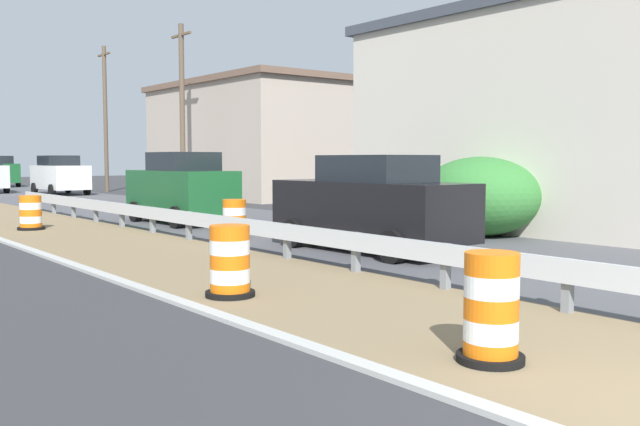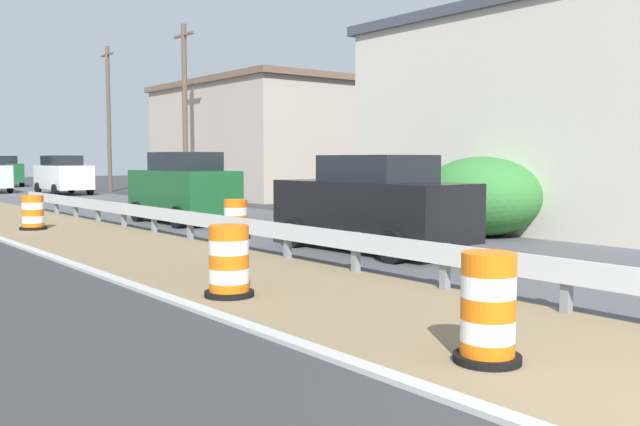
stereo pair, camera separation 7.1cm
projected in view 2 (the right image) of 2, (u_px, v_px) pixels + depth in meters
The scene contains 14 objects.
traffic_barrel_nearest at pixel (488, 313), 6.66m from camera, with size 0.66×0.66×1.08m.
traffic_barrel_close at pixel (229, 264), 9.89m from camera, with size 0.72×0.72×1.03m.
traffic_barrel_mid at pixel (236, 221), 17.19m from camera, with size 0.73×0.73×0.98m.
traffic_barrel_far at pixel (33, 214), 19.35m from camera, with size 0.73×0.73×0.96m.
car_trailing_near_lane at pixel (63, 175), 38.91m from camera, with size 2.13×4.70×2.19m.
car_lead_far_lane at pixel (183, 188), 21.26m from camera, with size 2.01×4.21×2.19m.
car_mid_far_lane at pixel (3, 171), 50.13m from camera, with size 2.14×4.68×2.23m.
car_trailing_far_lane at pixel (372, 204), 14.69m from camera, with size 2.03×4.73×2.06m.
roadside_shop_near at pixel (602, 118), 19.05m from camera, with size 6.73×13.84×6.22m.
roadside_shop_far at pixel (266, 140), 37.12m from camera, with size 8.41×12.14×6.03m.
utility_pole_near at pixel (479, 78), 19.94m from camera, with size 0.24×1.80×8.35m.
utility_pole_mid at pixel (185, 110), 31.78m from camera, with size 0.24×1.80×8.15m.
utility_pole_far at pixel (109, 117), 41.87m from camera, with size 0.24×1.80×8.78m.
bush_roadside at pixel (481, 196), 17.70m from camera, with size 3.11×3.11×2.04m, color #337533.
Camera 2 is at (-5.54, -1.93, 1.97)m, focal length 38.73 mm.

